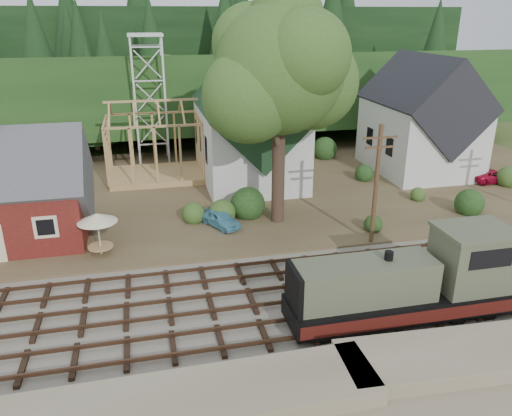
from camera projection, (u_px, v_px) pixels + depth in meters
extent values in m
plane|color=#384C1E|center=(290.00, 300.00, 26.37)|extent=(140.00, 140.00, 0.00)
cube|color=#726B5B|center=(290.00, 299.00, 26.34)|extent=(64.00, 11.00, 0.16)
cube|color=brown|center=(230.00, 189.00, 42.65)|extent=(64.00, 26.00, 0.30)
cube|color=#1E3F19|center=(198.00, 130.00, 64.49)|extent=(70.00, 28.96, 12.74)
cube|color=black|center=(186.00, 109.00, 79.01)|extent=(80.00, 20.00, 12.00)
cube|color=#511712|center=(5.00, 212.00, 32.23)|extent=(10.00, 7.00, 3.80)
cube|color=#4C4C51|center=(0.00, 184.00, 31.54)|extent=(10.80, 7.41, 7.41)
cube|color=silver|center=(248.00, 144.00, 43.66)|extent=(8.00, 12.00, 6.40)
cube|color=#16321A|center=(248.00, 107.00, 42.49)|extent=(8.40, 12.96, 8.40)
cube|color=silver|center=(265.00, 93.00, 36.32)|extent=(2.40, 2.40, 4.00)
cone|color=#16321A|center=(265.00, 46.00, 35.11)|extent=(5.37, 5.37, 2.60)
cube|color=silver|center=(419.00, 137.00, 46.07)|extent=(8.00, 10.00, 6.40)
cube|color=black|center=(424.00, 102.00, 44.90)|extent=(8.40, 10.80, 8.40)
cube|color=tan|center=(157.00, 175.00, 44.89)|extent=(8.00, 6.00, 0.50)
cube|color=tan|center=(151.00, 101.00, 42.47)|extent=(8.00, 0.18, 0.18)
cube|color=silver|center=(135.00, 103.00, 46.68)|extent=(0.18, 0.18, 12.00)
cube|color=silver|center=(165.00, 102.00, 47.26)|extent=(0.18, 0.18, 12.00)
cube|color=silver|center=(135.00, 98.00, 49.22)|extent=(0.18, 0.18, 12.00)
cube|color=silver|center=(164.00, 97.00, 49.80)|extent=(0.18, 0.18, 12.00)
cube|color=silver|center=(145.00, 35.00, 46.05)|extent=(3.20, 3.20, 0.25)
cylinder|color=#38281E|center=(278.00, 167.00, 34.29)|extent=(0.90, 0.90, 8.00)
sphere|color=#3C5A21|center=(280.00, 69.00, 31.92)|extent=(8.40, 8.40, 8.40)
sphere|color=#3C5A21|center=(311.00, 82.00, 33.71)|extent=(6.40, 6.40, 6.40)
sphere|color=#3C5A21|center=(249.00, 96.00, 31.28)|extent=(6.00, 6.00, 6.00)
cylinder|color=#4C331E|center=(376.00, 188.00, 31.08)|extent=(0.28, 0.28, 8.00)
cube|color=#4C331E|center=(380.00, 138.00, 29.91)|extent=(2.20, 0.12, 0.12)
cube|color=#4C331E|center=(380.00, 147.00, 30.13)|extent=(1.80, 0.12, 0.12)
cube|color=black|center=(400.00, 315.00, 24.50)|extent=(11.15, 2.32, 0.33)
cube|color=black|center=(401.00, 303.00, 24.25)|extent=(11.15, 2.69, 1.02)
cube|color=#555A41|center=(365.00, 281.00, 23.28)|extent=(6.69, 2.14, 1.95)
cube|color=#555A41|center=(472.00, 259.00, 24.25)|extent=(3.34, 2.60, 2.97)
cube|color=#555A41|center=(477.00, 230.00, 23.69)|extent=(3.53, 2.79, 0.19)
cube|color=black|center=(492.00, 259.00, 22.82)|extent=(2.23, 0.06, 0.93)
cube|color=#4A1410|center=(416.00, 318.00, 23.01)|extent=(11.15, 0.04, 0.65)
cube|color=#4A1410|center=(388.00, 289.00, 25.49)|extent=(11.15, 0.04, 0.65)
cylinder|color=black|center=(389.00, 258.00, 23.12)|extent=(0.41, 0.41, 0.65)
imported|color=#5DABC8|center=(220.00, 218.00, 34.60)|extent=(2.85, 3.68, 1.17)
imported|color=#B50E2D|center=(494.00, 176.00, 43.65)|extent=(4.06, 2.01, 1.11)
cylinder|color=silver|center=(99.00, 236.00, 30.38)|extent=(0.11, 0.11, 2.40)
cylinder|color=tan|center=(100.00, 246.00, 30.64)|extent=(1.53, 1.53, 0.09)
cone|color=beige|center=(97.00, 218.00, 29.95)|extent=(2.40, 2.40, 0.55)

